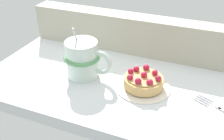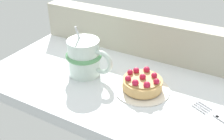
# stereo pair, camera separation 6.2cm
# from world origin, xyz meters

# --- Properties ---
(ground_plane) EXTENTS (0.67, 0.37, 0.03)m
(ground_plane) POSITION_xyz_m (0.00, 0.00, -0.02)
(ground_plane) COLOR silver
(window_rail_back) EXTENTS (0.65, 0.06, 0.11)m
(window_rail_back) POSITION_xyz_m (0.00, 0.15, 0.05)
(window_rail_back) COLOR #B2AD99
(window_rail_back) RESTS_ON ground_plane
(dessert_plate) EXTENTS (0.13, 0.13, 0.01)m
(dessert_plate) POSITION_xyz_m (0.06, -0.02, 0.00)
(dessert_plate) COLOR silver
(dessert_plate) RESTS_ON ground_plane
(raspberry_tart) EXTENTS (0.09, 0.09, 0.04)m
(raspberry_tart) POSITION_xyz_m (0.06, -0.02, 0.02)
(raspberry_tart) COLOR tan
(raspberry_tart) RESTS_ON dessert_plate
(coffee_mug) EXTENTS (0.12, 0.09, 0.13)m
(coffee_mug) POSITION_xyz_m (-0.09, -0.02, 0.05)
(coffee_mug) COLOR silver
(coffee_mug) RESTS_ON ground_plane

